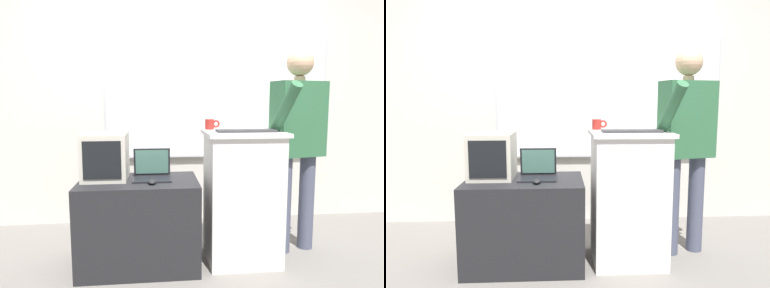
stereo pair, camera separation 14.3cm
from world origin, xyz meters
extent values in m
plane|color=slate|center=(0.00, 0.00, 0.00)|extent=(30.00, 30.00, 0.00)
cube|color=beige|center=(0.00, 1.36, 1.37)|extent=(6.40, 0.12, 2.74)
cube|color=#B7B7BC|center=(0.37, 1.30, 1.33)|extent=(2.36, 0.02, 1.28)
cube|color=white|center=(0.37, 1.29, 1.33)|extent=(2.31, 0.02, 1.23)
cube|color=#B7B7BC|center=(0.37, 1.28, 0.71)|extent=(2.08, 0.04, 0.02)
cube|color=silver|center=(0.40, 0.32, 0.51)|extent=(0.56, 0.49, 1.02)
cube|color=silver|center=(0.40, 0.32, 1.04)|extent=(0.61, 0.53, 0.03)
cube|color=black|center=(-0.42, 0.31, 0.34)|extent=(0.90, 0.58, 0.68)
cylinder|color=#474C60|center=(0.79, 0.43, 0.41)|extent=(0.13, 0.13, 0.83)
cylinder|color=#474C60|center=(1.02, 0.48, 0.41)|extent=(0.13, 0.13, 0.83)
cube|color=#2D603D|center=(0.90, 0.45, 1.14)|extent=(0.46, 0.31, 0.62)
cylinder|color=tan|center=(0.90, 0.45, 1.47)|extent=(0.09, 0.09, 0.04)
sphere|color=tan|center=(0.90, 0.45, 1.60)|extent=(0.22, 0.22, 0.22)
cylinder|color=#2D603D|center=(0.67, 0.22, 1.18)|extent=(0.18, 0.44, 0.52)
cylinder|color=#2D603D|center=(1.13, 0.51, 1.11)|extent=(0.08, 0.08, 0.59)
cube|color=black|center=(-0.31, 0.30, 0.69)|extent=(0.29, 0.21, 0.01)
cube|color=black|center=(-0.31, 0.42, 0.80)|extent=(0.29, 0.04, 0.22)
cube|color=#4C7A6B|center=(-0.31, 0.41, 0.80)|extent=(0.26, 0.03, 0.19)
cube|color=#2D2D30|center=(0.40, 0.25, 1.06)|extent=(0.45, 0.14, 0.02)
ellipsoid|color=black|center=(-0.31, 0.17, 0.70)|extent=(0.06, 0.10, 0.03)
cube|color=#BCB7A8|center=(-0.67, 0.39, 0.86)|extent=(0.34, 0.37, 0.36)
cube|color=black|center=(-0.67, 0.20, 0.86)|extent=(0.27, 0.01, 0.28)
cylinder|color=maroon|center=(0.16, 0.52, 1.09)|extent=(0.08, 0.08, 0.09)
torus|color=maroon|center=(0.22, 0.52, 1.10)|extent=(0.06, 0.02, 0.06)
camera|label=1|loc=(-0.28, -2.29, 1.29)|focal=32.00mm
camera|label=2|loc=(-0.14, -2.30, 1.29)|focal=32.00mm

